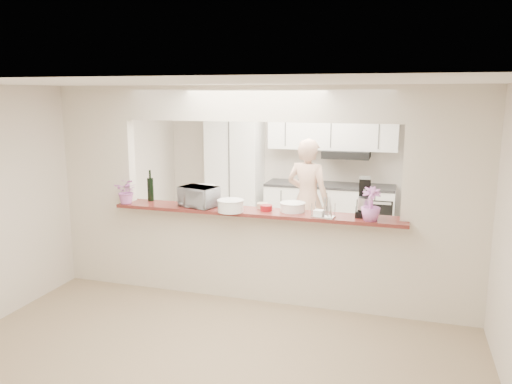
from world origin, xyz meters
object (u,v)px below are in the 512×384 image
at_px(toaster_oven, 199,197).
at_px(stand_mixer, 364,199).
at_px(person, 307,200).
at_px(refrigerator, 432,196).

bearing_deg(toaster_oven, stand_mixer, 19.09).
height_order(toaster_oven, person, person).
xyz_separation_m(stand_mixer, person, (-0.92, 1.55, -0.39)).
distance_m(toaster_oven, person, 1.96).
relative_size(stand_mixer, person, 0.24).
bearing_deg(stand_mixer, toaster_oven, -176.56).
bearing_deg(refrigerator, stand_mixer, -107.93).
xyz_separation_m(toaster_oven, stand_mixer, (1.91, 0.12, 0.07)).
bearing_deg(person, stand_mixer, 135.62).
height_order(refrigerator, toaster_oven, refrigerator).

